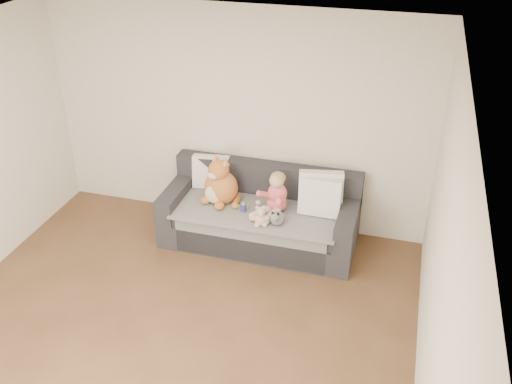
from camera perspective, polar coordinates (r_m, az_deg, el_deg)
room_shell at (r=4.86m, az=-9.42°, el=-1.87°), size 5.00×5.00×5.00m
sofa at (r=6.56m, az=0.46°, el=-2.55°), size 2.20×0.94×0.85m
cushion_left at (r=6.78m, az=-4.51°, el=2.04°), size 0.46×0.25×0.41m
cushion_right_back at (r=6.35m, az=6.48°, el=0.11°), size 0.52×0.31×0.46m
cushion_right_front at (r=6.26m, az=6.43°, el=-0.49°), size 0.46×0.21×0.43m
toddler at (r=6.26m, az=1.91°, el=-0.39°), size 0.36×0.49×0.48m
plush_cat at (r=6.45m, az=-3.60°, el=0.71°), size 0.45×0.41×0.59m
teddy_bear at (r=6.07m, az=0.46°, el=-2.55°), size 0.18×0.15×0.24m
plush_cow at (r=6.10m, az=2.11°, el=-2.61°), size 0.15×0.23×0.19m
sippy_cup at (r=6.33m, az=-1.27°, el=-1.45°), size 0.11×0.09×0.12m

